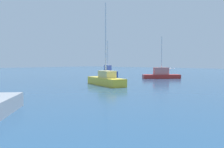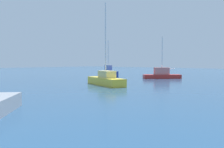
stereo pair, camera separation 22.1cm
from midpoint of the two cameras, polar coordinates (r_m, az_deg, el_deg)
water at (r=27.99m, az=-16.91°, el=-2.40°), size 160.00×160.00×0.00m
sailboat_red_far_right at (r=37.31m, az=11.90°, el=-0.13°), size 5.15×4.94×6.37m
sailboat_blue_distant_north at (r=40.55m, az=-0.75°, el=0.28°), size 2.12×4.45×6.14m
sailboat_yellow_center_channel at (r=25.90m, az=-1.24°, el=-1.35°), size 3.45×6.28×8.82m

